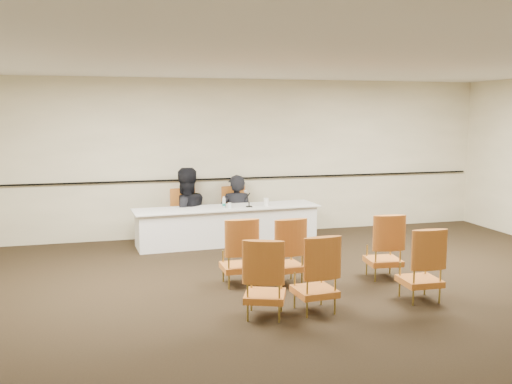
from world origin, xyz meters
TOP-DOWN VIEW (x-y plane):
  - floor at (0.00, 0.00)m, footprint 10.00×10.00m
  - ceiling at (0.00, 0.00)m, footprint 10.00×10.00m
  - wall_back at (0.00, 4.00)m, footprint 10.00×0.04m
  - wall_rail at (0.00, 3.96)m, footprint 9.80×0.04m
  - panel_table at (-0.50, 3.20)m, footprint 3.40×0.99m
  - panelist_main at (-0.20, 3.74)m, footprint 0.71×0.55m
  - panelist_main_chair at (-0.20, 3.74)m, footprint 0.53×0.53m
  - panelist_second at (-1.20, 3.68)m, footprint 1.09×0.94m
  - panelist_second_chair at (-1.20, 3.68)m, footprint 0.53×0.53m
  - papers at (-0.09, 3.18)m, footprint 0.37×0.35m
  - microphone at (-0.12, 3.08)m, footprint 0.14×0.23m
  - water_bottle at (-0.57, 3.14)m, footprint 0.08×0.08m
  - drinking_glass at (-0.48, 3.07)m, footprint 0.06×0.06m
  - coffee_cup at (0.22, 3.14)m, footprint 0.12×0.12m
  - aud_chair_front_left at (-0.88, 0.72)m, footprint 0.50×0.50m
  - aud_chair_front_mid at (-0.26, 0.57)m, footprint 0.55×0.55m
  - aud_chair_front_right at (1.20, 0.49)m, footprint 0.55×0.55m
  - aud_chair_back_left at (-0.88, -0.58)m, footprint 0.65×0.65m
  - aud_chair_back_mid at (-0.25, -0.57)m, footprint 0.54×0.54m
  - aud_chair_back_right at (1.18, -0.52)m, footprint 0.52×0.52m

SIDE VIEW (x-z plane):
  - floor at x=0.00m, z-range 0.00..0.00m
  - panelist_main at x=-0.20m, z-range -0.54..1.20m
  - panel_table at x=-0.50m, z-range 0.00..0.67m
  - panelist_second at x=-1.20m, z-range -0.57..1.36m
  - panelist_main_chair at x=-0.20m, z-range 0.00..0.95m
  - panelist_second_chair at x=-1.20m, z-range 0.00..0.95m
  - aud_chair_front_left at x=-0.88m, z-range 0.00..0.95m
  - aud_chair_front_mid at x=-0.26m, z-range 0.00..0.95m
  - aud_chair_front_right at x=1.20m, z-range 0.00..0.95m
  - aud_chair_back_left at x=-0.88m, z-range 0.00..0.95m
  - aud_chair_back_mid at x=-0.25m, z-range 0.00..0.95m
  - aud_chair_back_right at x=1.18m, z-range 0.00..0.95m
  - papers at x=-0.09m, z-range 0.67..0.68m
  - drinking_glass at x=-0.48m, z-range 0.67..0.77m
  - coffee_cup at x=0.22m, z-range 0.67..0.82m
  - water_bottle at x=-0.57m, z-range 0.67..0.88m
  - microphone at x=-0.12m, z-range 0.67..0.98m
  - wall_rail at x=0.00m, z-range 1.09..1.11m
  - wall_back at x=0.00m, z-range 0.00..3.00m
  - ceiling at x=0.00m, z-range 3.00..3.00m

